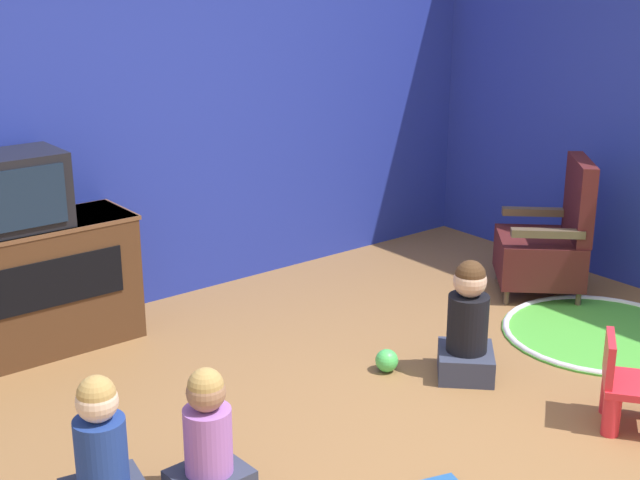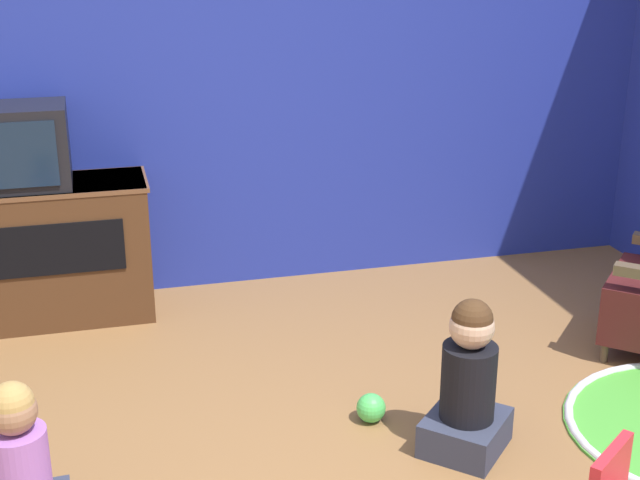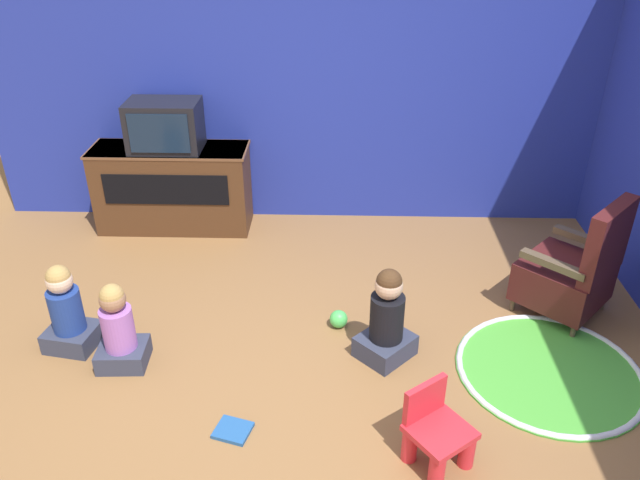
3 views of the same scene
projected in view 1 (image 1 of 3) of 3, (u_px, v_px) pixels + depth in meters
ground_plane at (475, 430)px, 4.27m from camera, size 30.00×30.00×0.00m
wall_back at (155, 98)px, 5.56m from camera, size 5.42×0.12×2.63m
tv_cabinet at (17, 290)px, 4.97m from camera, size 1.35×0.46×0.75m
television at (7, 192)px, 4.78m from camera, size 0.60×0.40×0.41m
black_armchair at (548, 243)px, 5.89m from camera, size 0.78×0.78×0.92m
yellow_kid_chair at (629, 391)px, 4.26m from camera, size 0.42×0.41×0.45m
play_mat at (601, 333)px, 5.33m from camera, size 1.17×1.17×0.04m
child_watching_left at (468, 327)px, 4.74m from camera, size 0.44×0.44×0.66m
child_watching_center at (102, 457)px, 3.55m from camera, size 0.36×0.33×0.62m
child_watching_right at (208, 444)px, 3.66m from camera, size 0.32×0.28×0.60m
toy_ball at (387, 361)px, 4.85m from camera, size 0.13×0.13×0.13m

